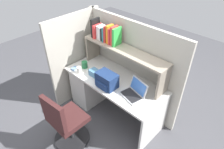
{
  "coord_description": "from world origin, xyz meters",
  "views": [
    {
      "loc": [
        1.63,
        -1.74,
        2.6
      ],
      "look_at": [
        0.0,
        -0.05,
        0.85
      ],
      "focal_mm": 31.95,
      "sensor_mm": 36.0,
      "label": 1
    }
  ],
  "objects_px": {
    "backpack": "(107,80)",
    "snack_canister": "(85,65)",
    "tissue_box": "(96,74)",
    "computer_mouse": "(74,68)",
    "paper_cup": "(79,70)",
    "office_chair": "(66,124)",
    "laptop": "(134,92)"
  },
  "relations": [
    {
      "from": "laptop",
      "to": "tissue_box",
      "type": "relative_size",
      "value": 1.63
    },
    {
      "from": "tissue_box",
      "to": "snack_canister",
      "type": "relative_size",
      "value": 2.0
    },
    {
      "from": "paper_cup",
      "to": "snack_canister",
      "type": "bearing_deg",
      "value": 108.52
    },
    {
      "from": "paper_cup",
      "to": "tissue_box",
      "type": "height_order",
      "value": "paper_cup"
    },
    {
      "from": "backpack",
      "to": "tissue_box",
      "type": "bearing_deg",
      "value": 169.44
    },
    {
      "from": "backpack",
      "to": "office_chair",
      "type": "bearing_deg",
      "value": -99.61
    },
    {
      "from": "laptop",
      "to": "snack_canister",
      "type": "height_order",
      "value": "laptop"
    },
    {
      "from": "tissue_box",
      "to": "office_chair",
      "type": "xyz_separation_m",
      "value": [
        0.17,
        -0.74,
        -0.39
      ]
    },
    {
      "from": "backpack",
      "to": "tissue_box",
      "type": "distance_m",
      "value": 0.3
    },
    {
      "from": "backpack",
      "to": "paper_cup",
      "type": "distance_m",
      "value": 0.55
    },
    {
      "from": "laptop",
      "to": "office_chair",
      "type": "relative_size",
      "value": 0.39
    },
    {
      "from": "snack_canister",
      "to": "office_chair",
      "type": "relative_size",
      "value": 0.12
    },
    {
      "from": "laptop",
      "to": "tissue_box",
      "type": "distance_m",
      "value": 0.69
    },
    {
      "from": "laptop",
      "to": "tissue_box",
      "type": "bearing_deg",
      "value": -173.89
    },
    {
      "from": "laptop",
      "to": "office_chair",
      "type": "height_order",
      "value": "laptop"
    },
    {
      "from": "laptop",
      "to": "backpack",
      "type": "relative_size",
      "value": 1.2
    },
    {
      "from": "tissue_box",
      "to": "paper_cup",
      "type": "bearing_deg",
      "value": -154.63
    },
    {
      "from": "backpack",
      "to": "snack_canister",
      "type": "xyz_separation_m",
      "value": [
        -0.6,
        0.09,
        -0.05
      ]
    },
    {
      "from": "snack_canister",
      "to": "laptop",
      "type": "bearing_deg",
      "value": 2.29
    },
    {
      "from": "backpack",
      "to": "snack_canister",
      "type": "height_order",
      "value": "backpack"
    },
    {
      "from": "backpack",
      "to": "snack_canister",
      "type": "relative_size",
      "value": 2.72
    },
    {
      "from": "computer_mouse",
      "to": "tissue_box",
      "type": "distance_m",
      "value": 0.42
    },
    {
      "from": "office_chair",
      "to": "paper_cup",
      "type": "bearing_deg",
      "value": -60.75
    },
    {
      "from": "computer_mouse",
      "to": "snack_canister",
      "type": "height_order",
      "value": "snack_canister"
    },
    {
      "from": "tissue_box",
      "to": "office_chair",
      "type": "distance_m",
      "value": 0.86
    },
    {
      "from": "paper_cup",
      "to": "laptop",
      "type": "bearing_deg",
      "value": 11.6
    },
    {
      "from": "snack_canister",
      "to": "computer_mouse",
      "type": "bearing_deg",
      "value": -119.79
    },
    {
      "from": "backpack",
      "to": "computer_mouse",
      "type": "bearing_deg",
      "value": -174.78
    },
    {
      "from": "paper_cup",
      "to": "office_chair",
      "type": "height_order",
      "value": "office_chair"
    },
    {
      "from": "computer_mouse",
      "to": "backpack",
      "type": "bearing_deg",
      "value": -4.15
    },
    {
      "from": "computer_mouse",
      "to": "tissue_box",
      "type": "xyz_separation_m",
      "value": [
        0.4,
        0.12,
        0.03
      ]
    },
    {
      "from": "backpack",
      "to": "office_chair",
      "type": "distance_m",
      "value": 0.83
    }
  ]
}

